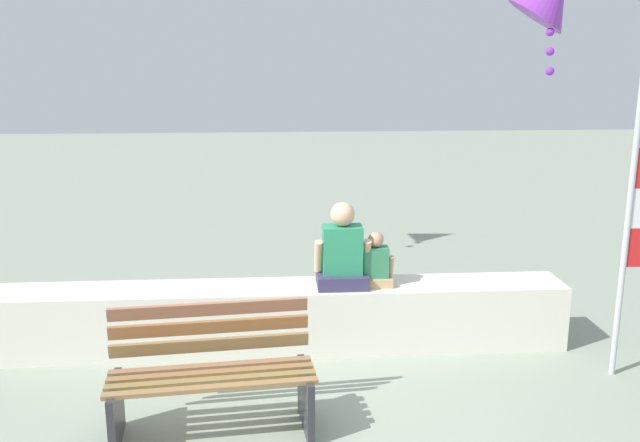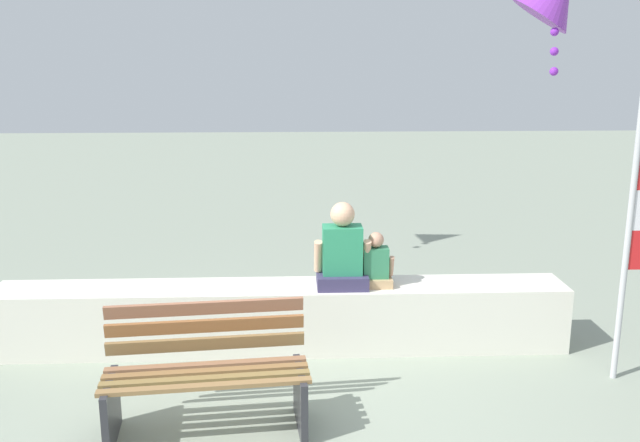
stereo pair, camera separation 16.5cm
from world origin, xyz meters
name	(u,v)px [view 1 (the left image)]	position (x,y,z in m)	size (l,w,h in m)	color
ground_plane	(285,420)	(0.00, 0.00, 0.00)	(40.00, 40.00, 0.00)	gray
seawall_ledge	(282,317)	(0.00, 1.29, 0.30)	(5.18, 0.54, 0.60)	silver
park_bench	(212,377)	(-0.52, -0.10, 0.41)	(1.49, 0.74, 0.88)	olive
person_adult	(342,254)	(0.55, 1.26, 0.90)	(0.51, 0.37, 0.77)	#363155
person_child	(375,265)	(0.85, 1.26, 0.79)	(0.33, 0.24, 0.50)	tan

